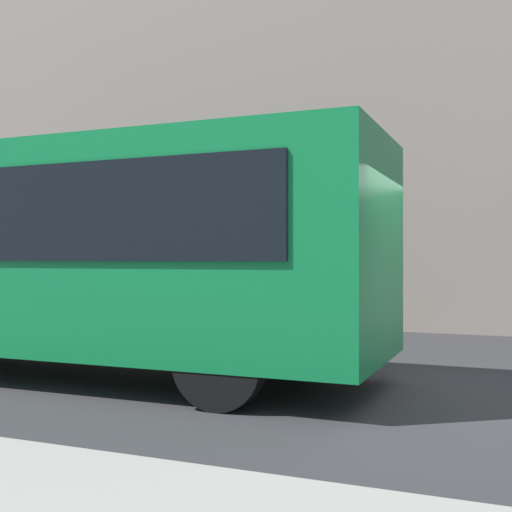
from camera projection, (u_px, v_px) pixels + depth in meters
name	position (u px, v px, depth m)	size (l,w,h in m)	color
ground_plane	(433.00, 398.00, 7.22)	(60.00, 60.00, 0.00)	#2B2B2D
building_facade_far	(472.00, 51.00, 13.53)	(28.00, 1.55, 12.00)	gray
red_bus	(56.00, 251.00, 8.77)	(9.05, 2.54, 3.08)	#0F7238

